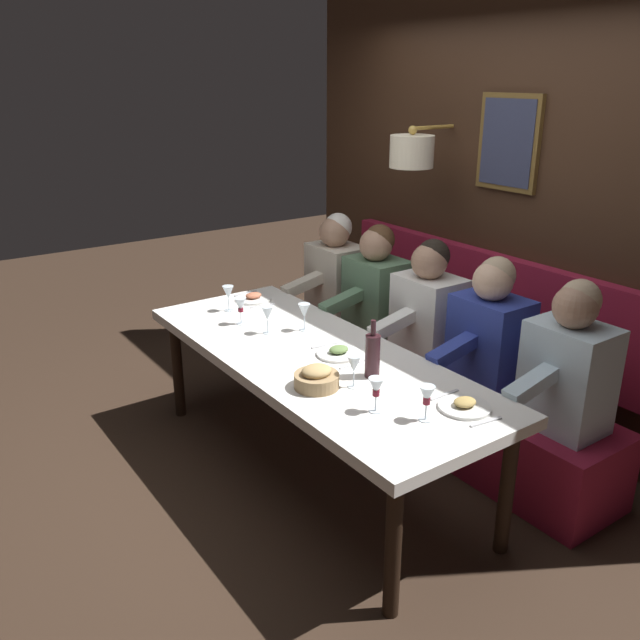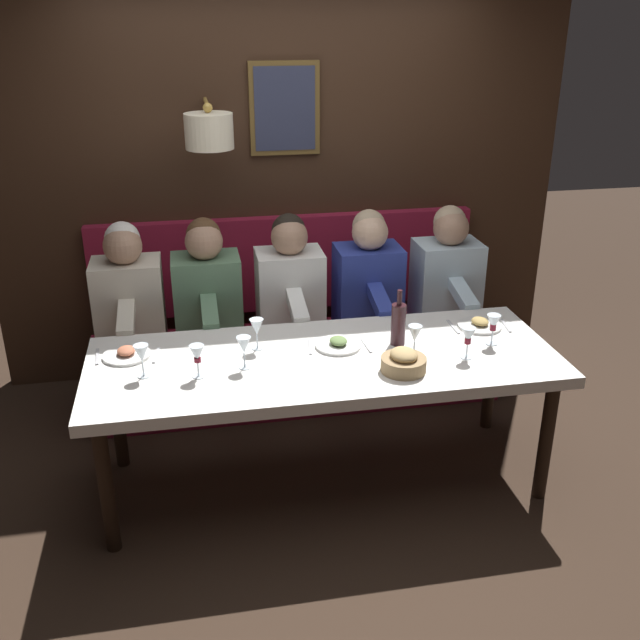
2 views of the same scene
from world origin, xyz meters
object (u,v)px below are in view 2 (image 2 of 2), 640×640
(wine_glass_0, at_px, (415,335))
(wine_glass_5, at_px, (493,324))
(diner_nearest, at_px, (447,272))
(diner_middle, at_px, (290,283))
(dining_table, at_px, (324,368))
(bread_bowl, at_px, (404,362))
(diner_far, at_px, (207,288))
(wine_glass_1, at_px, (244,346))
(wine_glass_2, at_px, (142,354))
(wine_glass_3, at_px, (197,355))
(diner_farthest, at_px, (128,293))
(diner_near, at_px, (368,278))
(wine_glass_4, at_px, (468,337))
(wine_bottle, at_px, (398,323))
(wine_glass_6, at_px, (257,328))

(wine_glass_0, height_order, wine_glass_5, same)
(diner_nearest, height_order, diner_middle, same)
(dining_table, xyz_separation_m, diner_middle, (0.88, 0.04, 0.14))
(bread_bowl, bearing_deg, diner_far, 38.75)
(wine_glass_1, bearing_deg, wine_glass_2, 90.18)
(wine_glass_3, xyz_separation_m, wine_glass_5, (0.08, -1.51, -0.00))
(diner_farthest, relative_size, bread_bowl, 3.60)
(diner_near, relative_size, wine_glass_0, 4.82)
(dining_table, xyz_separation_m, diner_nearest, (0.88, -0.96, 0.14))
(wine_glass_3, xyz_separation_m, wine_glass_4, (-0.04, -1.32, -0.00))
(wine_glass_2, relative_size, wine_glass_3, 1.00)
(diner_nearest, xyz_separation_m, bread_bowl, (-1.10, 0.62, -0.03))
(wine_glass_3, bearing_deg, bread_bowl, -97.07)
(dining_table, bearing_deg, diner_farthest, 48.52)
(wine_glass_3, bearing_deg, diner_near, -47.61)
(diner_nearest, distance_m, wine_glass_0, 1.09)
(dining_table, distance_m, wine_glass_0, 0.49)
(wine_glass_0, bearing_deg, diner_far, 45.90)
(diner_farthest, bearing_deg, diner_nearest, -90.00)
(diner_middle, bearing_deg, wine_bottle, -151.14)
(diner_nearest, bearing_deg, wine_bottle, 145.24)
(wine_glass_0, distance_m, wine_glass_2, 1.33)
(diner_far, distance_m, diner_farthest, 0.46)
(wine_glass_2, xyz_separation_m, wine_bottle, (0.12, -1.29, -0.00))
(diner_far, bearing_deg, wine_glass_0, -134.10)
(diner_nearest, xyz_separation_m, wine_glass_2, (-0.93, 1.85, 0.04))
(wine_glass_0, distance_m, wine_glass_3, 1.07)
(diner_middle, xyz_separation_m, wine_glass_3, (-0.98, 0.59, 0.04))
(wine_glass_4, relative_size, wine_glass_6, 1.00)
(wine_glass_5, bearing_deg, diner_farthest, 64.49)
(diner_middle, relative_size, bread_bowl, 3.60)
(diner_middle, bearing_deg, wine_glass_4, -144.29)
(dining_table, relative_size, diner_near, 2.98)
(diner_farthest, bearing_deg, wine_glass_1, -147.39)
(diner_far, bearing_deg, diner_farthest, 90.00)
(dining_table, relative_size, wine_bottle, 7.85)
(dining_table, height_order, wine_glass_4, wine_glass_4)
(wine_glass_4, bearing_deg, diner_farthest, 58.81)
(diner_farthest, height_order, wine_glass_0, diner_farthest)
(diner_farthest, distance_m, wine_glass_1, 1.10)
(wine_glass_1, bearing_deg, dining_table, -83.28)
(wine_glass_1, height_order, wine_glass_3, same)
(diner_near, bearing_deg, wine_glass_1, 137.46)
(wine_glass_5, bearing_deg, wine_glass_1, 91.38)
(diner_near, relative_size, wine_glass_4, 4.82)
(diner_near, height_order, bread_bowl, diner_near)
(wine_glass_3, relative_size, wine_glass_5, 1.00)
(diner_middle, height_order, wine_bottle, diner_middle)
(diner_farthest, bearing_deg, diner_middle, -90.00)
(diner_farthest, bearing_deg, wine_glass_3, -159.33)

